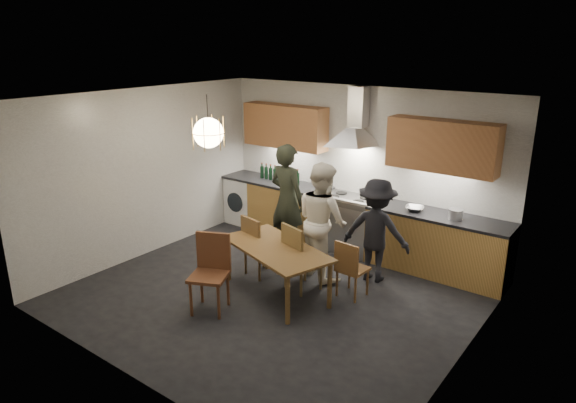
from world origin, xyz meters
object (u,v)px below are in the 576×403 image
Objects in this scene: dining_table at (276,253)px; person_right at (376,230)px; person_left at (287,200)px; person_mid at (322,220)px; stock_pot at (456,214)px; chair_back_left at (257,242)px; mixing_bowl at (415,209)px; wine_bottles at (279,174)px; chair_front at (211,267)px.

person_right is (0.85, 1.18, 0.15)m from dining_table.
person_left is 0.91m from person_mid.
person_right is 1.11m from stock_pot.
dining_table is at bearing 127.38° from person_left.
person_mid is at bearing -128.65° from chair_back_left.
wine_bottles is (-2.54, 0.08, 0.11)m from mixing_bowl.
stock_pot reaches higher than chair_front.
person_right is 5.57× the size of mixing_bowl.
person_mid is at bearing -146.77° from stock_pot.
person_left is 6.71× the size of mixing_bowl.
mixing_bowl is (1.67, 1.59, 0.41)m from chair_back_left.
chair_back_left is at bearing 105.03° from person_left.
person_right is 0.75m from mixing_bowl.
chair_front is 0.55× the size of person_left.
wine_bottles reaches higher than stock_pot.
chair_front reaches higher than chair_back_left.
chair_front is 0.66× the size of person_right.
person_right is at bearing -128.81° from person_mid.
chair_front is at bearing 47.47° from person_right.
person_left is at bearing -45.67° from wine_bottles.
chair_back_left is 2.81m from stock_pot.
chair_back_left is 1.70m from person_right.
person_left is at bearing -69.39° from chair_back_left.
chair_back_left is 4.67× the size of stock_pot.
person_left is 1.06× the size of person_mid.
chair_front is 1.16× the size of wine_bottles.
chair_back_left is at bearing -62.35° from wine_bottles.
chair_front is at bearing 94.53° from person_mid.
person_left is 1.21× the size of person_right.
dining_table is 1.19× the size of person_right.
person_right reaches higher than stock_pot.
person_right is at bearing 32.37° from chair_front.
stock_pot is (0.60, -0.00, 0.04)m from mixing_bowl.
chair_back_left is 0.54× the size of person_mid.
wine_bottles is at bearing -38.68° from person_left.
person_left is (-0.68, 1.16, 0.30)m from dining_table.
person_left is at bearing -159.00° from mixing_bowl.
chair_back_left is 1.96m from wine_bottles.
mixing_bowl is 2.55m from wine_bottles.
person_left reaches higher than person_mid.
chair_back_left is 1.07× the size of wine_bottles.
dining_table is 9.05× the size of stock_pot.
person_mid is at bearing 45.27° from chair_front.
dining_table is 2.07× the size of wine_bottles.
person_right is at bearing -172.36° from person_left.
person_mid reaches higher than stock_pot.
person_left is at bearing -163.99° from stock_pot.
stock_pot reaches higher than dining_table.
mixing_bowl is 0.60m from stock_pot.
stock_pot is at bearing 26.33° from chair_front.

